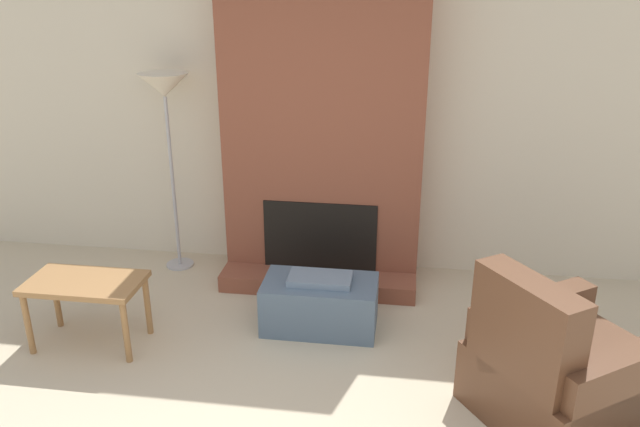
% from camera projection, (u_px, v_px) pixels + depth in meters
% --- Properties ---
extents(wall_back, '(7.62, 0.06, 2.60)m').
position_uv_depth(wall_back, '(328.00, 121.00, 5.29)').
color(wall_back, beige).
rests_on(wall_back, ground_plane).
extents(fireplace, '(1.62, 0.72, 2.60)m').
position_uv_depth(fireplace, '(323.00, 135.00, 5.07)').
color(fireplace, brown).
rests_on(fireplace, ground_plane).
extents(ottoman, '(0.84, 0.46, 0.42)m').
position_uv_depth(ottoman, '(320.00, 303.00, 4.61)').
color(ottoman, slate).
rests_on(ottoman, ground_plane).
extents(armchair, '(1.31, 1.26, 0.98)m').
position_uv_depth(armchair, '(560.00, 375.00, 3.64)').
color(armchair, brown).
rests_on(armchair, ground_plane).
extents(side_table, '(0.79, 0.44, 0.50)m').
position_uv_depth(side_table, '(86.00, 289.00, 4.32)').
color(side_table, '#9E7042').
rests_on(side_table, ground_plane).
extents(floor_lamp_left, '(0.42, 0.42, 1.72)m').
position_uv_depth(floor_lamp_left, '(165.00, 95.00, 5.09)').
color(floor_lamp_left, '#ADADB2').
rests_on(floor_lamp_left, ground_plane).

